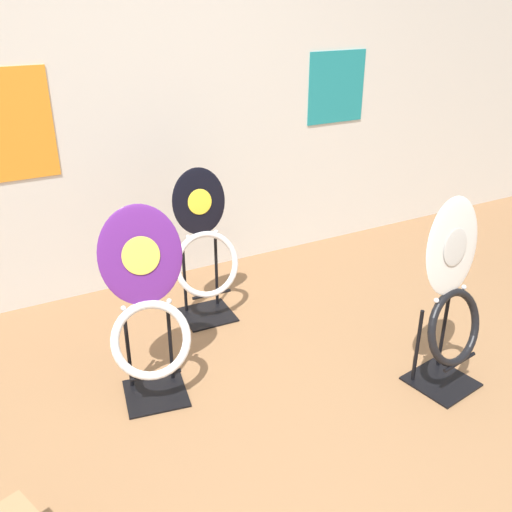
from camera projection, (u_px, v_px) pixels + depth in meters
The scene contains 4 objects.
wall_back at pixel (129, 72), 3.19m from camera, with size 8.00×0.07×2.60m.
toilet_seat_display_jazz_black at pixel (205, 252), 3.15m from camera, with size 0.38×0.29×0.86m.
toilet_seat_display_white_plain at pixel (452, 302), 2.57m from camera, with size 0.39×0.32×0.93m.
toilet_seat_display_purple_note at pixel (147, 309), 2.51m from camera, with size 0.41×0.36×0.90m.
Camera 1 is at (-0.95, -1.06, 1.73)m, focal length 40.00 mm.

